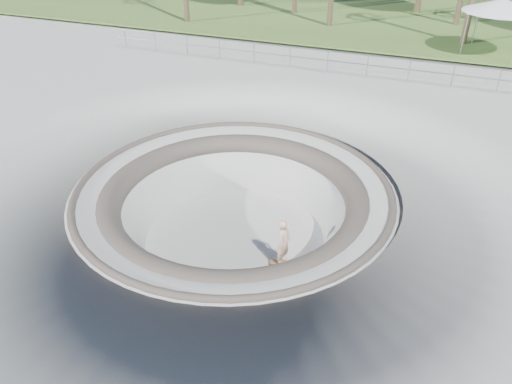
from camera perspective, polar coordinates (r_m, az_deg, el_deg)
ground at (r=16.03m, az=-2.57°, el=0.38°), size 180.00×180.00×0.00m
skate_bowl at (r=17.06m, az=-2.42°, el=-4.86°), size 14.00×14.00×4.10m
distant_hills at (r=71.33m, az=20.21°, el=17.69°), size 103.20×45.00×28.60m
safety_railing at (r=26.24m, az=8.20°, el=14.61°), size 25.00×0.06×1.03m
skateboard at (r=15.90m, az=3.10°, el=-8.10°), size 0.86×0.43×0.09m
skater at (r=15.38m, az=3.19°, el=-5.79°), size 0.46×0.63×1.59m
canopy_white at (r=31.04m, az=26.35°, el=18.54°), size 5.56×5.56×2.87m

